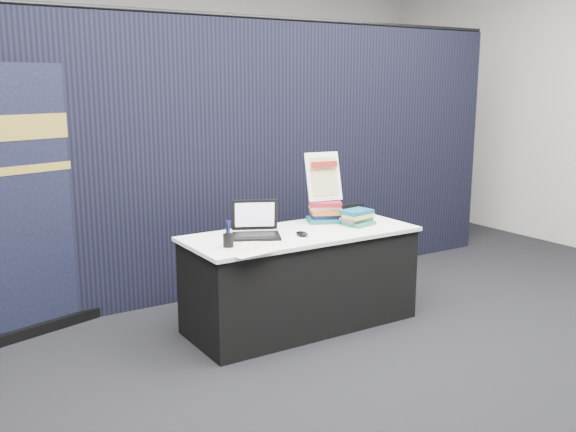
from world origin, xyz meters
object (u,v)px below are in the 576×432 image
Objects in this scene: book_stack_short at (358,217)px; info_sign at (324,177)px; display_table at (301,279)px; stacking_chair at (355,246)px; book_stack_tall at (325,211)px; laptop at (253,228)px; pullup_banner at (39,217)px.

book_stack_short is 0.43m from info_sign.
stacking_chair reaches higher than display_table.
book_stack_tall is 0.76× the size of info_sign.
book_stack_short is at bearing 18.30° from laptop.
laptop is at bearing -49.88° from pullup_banner.
book_stack_short is 0.30× the size of stacking_chair.
stacking_chair is (0.30, 0.41, -0.37)m from book_stack_short.
display_table is at bearing 175.48° from book_stack_short.
info_sign is (-0.00, 0.03, 0.28)m from book_stack_tall.
book_stack_tall is at bearing 121.86° from book_stack_short.
pullup_banner is 2.52× the size of stacking_chair.
laptop is 1.03× the size of info_sign.
info_sign reaches higher than book_stack_short.
pullup_banner is 2.63m from stacking_chair.
display_table is 2.26× the size of stacking_chair.
book_stack_tall is at bearing -151.17° from stacking_chair.
book_stack_tall is 0.62m from stacking_chair.
stacking_chair is at bearing -29.35° from pullup_banner.
stacking_chair is at bearing 25.69° from info_sign.
info_sign is at bearing -35.51° from pullup_banner.
pullup_banner reaches higher than book_stack_short.
stacking_chair is (0.45, 0.17, -0.39)m from book_stack_tall.
laptop is (-0.38, 0.07, 0.44)m from display_table.
book_stack_tall reaches higher than book_stack_short.
info_sign is (0.37, 0.23, 0.74)m from display_table.
stacking_chair is (1.19, 0.30, -0.37)m from laptop.
book_stack_tall is 1.28× the size of book_stack_short.
book_stack_short is 0.63m from stacking_chair.
laptop is at bearing -170.22° from book_stack_tall.
laptop is at bearing -157.94° from stacking_chair.
book_stack_tall is 0.39× the size of stacking_chair.
laptop is 0.52× the size of stacking_chair.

